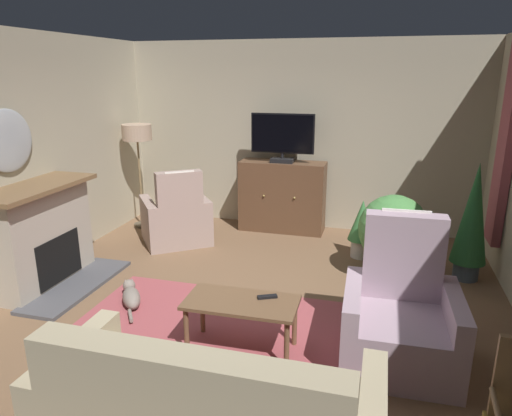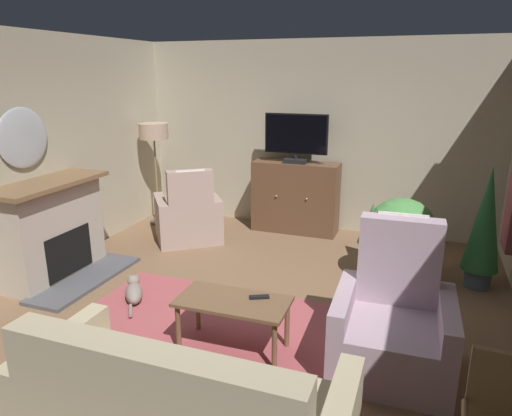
{
  "view_description": "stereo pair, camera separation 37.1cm",
  "coord_description": "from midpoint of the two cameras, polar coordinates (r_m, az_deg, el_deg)",
  "views": [
    {
      "loc": [
        1.25,
        -4.06,
        2.34
      ],
      "look_at": [
        0.07,
        0.2,
        1.04
      ],
      "focal_mm": 32.61,
      "sensor_mm": 36.0,
      "label": 1
    },
    {
      "loc": [
        1.6,
        -3.95,
        2.34
      ],
      "look_at": [
        0.07,
        0.2,
        1.04
      ],
      "focal_mm": 32.61,
      "sensor_mm": 36.0,
      "label": 2
    }
  ],
  "objects": [
    {
      "name": "potted_plant_tall_palm_by_window",
      "position": [
        6.11,
        11.17,
        -2.14
      ],
      "size": [
        0.35,
        0.35,
        0.77
      ],
      "color": "beige",
      "rests_on": "ground_plane"
    },
    {
      "name": "tv_cabinet",
      "position": [
        7.02,
        1.73,
        1.24
      ],
      "size": [
        1.27,
        0.46,
        1.06
      ],
      "color": "#402A1C",
      "rests_on": "ground_plane"
    },
    {
      "name": "potted_plant_on_hearth_side",
      "position": [
        5.73,
        23.4,
        -1.21
      ],
      "size": [
        0.4,
        0.4,
        1.39
      ],
      "color": "#3D4C5B",
      "rests_on": "ground_plane"
    },
    {
      "name": "rug_central",
      "position": [
        4.54,
        -7.05,
        -14.67
      ],
      "size": [
        2.76,
        1.7,
        0.01
      ],
      "primitive_type": "cube",
      "color": "#9E474C",
      "rests_on": "ground_plane"
    },
    {
      "name": "potted_plant_leafy_by_curtain",
      "position": [
        5.51,
        14.64,
        -2.81
      ],
      "size": [
        0.8,
        0.8,
        1.0
      ],
      "color": "beige",
      "rests_on": "ground_plane"
    },
    {
      "name": "wall_back",
      "position": [
        7.14,
        3.79,
        8.78
      ],
      "size": [
        5.92,
        0.1,
        2.8
      ],
      "primitive_type": "cube",
      "color": "#B2A88E",
      "rests_on": "ground_plane"
    },
    {
      "name": "curtain_panel_far",
      "position": [
        5.97,
        26.79,
        6.95
      ],
      "size": [
        0.1,
        0.44,
        2.35
      ],
      "primitive_type": "cube",
      "color": "#A34C56"
    },
    {
      "name": "television",
      "position": [
        6.78,
        1.69,
        8.73
      ],
      "size": [
        0.93,
        0.2,
        0.71
      ],
      "color": "black",
      "rests_on": "tv_cabinet"
    },
    {
      "name": "ground_plane",
      "position": [
        4.86,
        -3.73,
        -12.68
      ],
      "size": [
        5.92,
        6.35,
        0.04
      ],
      "primitive_type": "cube",
      "color": "brown"
    },
    {
      "name": "fireplace",
      "position": [
        5.82,
        -26.6,
        -3.29
      ],
      "size": [
        0.95,
        1.46,
        1.16
      ],
      "color": "#4C4C51",
      "rests_on": "ground_plane"
    },
    {
      "name": "armchair_by_fireplace",
      "position": [
        4.06,
        14.74,
        -13.27
      ],
      "size": [
        0.95,
        0.9,
        1.22
      ],
      "color": "#AD93A3",
      "rests_on": "ground_plane"
    },
    {
      "name": "tv_remote",
      "position": [
        4.04,
        -1.27,
        -10.88
      ],
      "size": [
        0.17,
        0.12,
        0.02
      ],
      "primitive_type": "cube",
      "rotation": [
        0.0,
        0.0,
        3.6
      ],
      "color": "black",
      "rests_on": "coffee_table"
    },
    {
      "name": "coffee_table",
      "position": [
        4.04,
        -4.5,
        -12.11
      ],
      "size": [
        0.97,
        0.5,
        0.48
      ],
      "color": "brown",
      "rests_on": "ground_plane"
    },
    {
      "name": "armchair_angled_to_table",
      "position": [
        6.66,
        -11.3,
        -1.41
      ],
      "size": [
        1.19,
        1.18,
        1.1
      ],
      "color": "#A3897F",
      "rests_on": "ground_plane"
    },
    {
      "name": "floor_lamp",
      "position": [
        7.3,
        -15.78,
        8.03
      ],
      "size": [
        0.44,
        0.44,
        1.59
      ],
      "color": "#4C4233",
      "rests_on": "ground_plane"
    },
    {
      "name": "wall_mirror_oval",
      "position": [
        5.75,
        -29.83,
        7.15
      ],
      "size": [
        0.06,
        0.71,
        0.68
      ],
      "primitive_type": "ellipsoid",
      "color": "#B2B7BF"
    },
    {
      "name": "cat",
      "position": [
        5.14,
        -17.13,
        -10.33
      ],
      "size": [
        0.43,
        0.64,
        0.2
      ],
      "color": "gray",
      "rests_on": "ground_plane"
    },
    {
      "name": "wall_left",
      "position": [
        5.83,
        -30.18,
        4.89
      ],
      "size": [
        0.1,
        6.35,
        2.8
      ],
      "primitive_type": "cube",
      "color": "#B2A88E",
      "rests_on": "ground_plane"
    }
  ]
}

